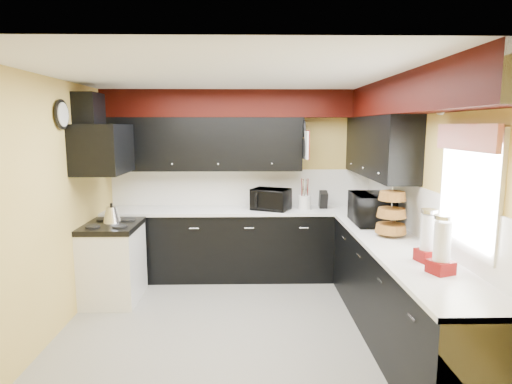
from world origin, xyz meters
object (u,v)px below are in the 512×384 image
microwave (372,209)px  knife_block (323,200)px  toaster_oven (271,199)px  kettle (112,215)px  utensil_crock (305,202)px

microwave → knife_block: size_ratio=2.71×
knife_block → toaster_oven: bearing=-172.0°
microwave → kettle: microwave is taller
utensil_crock → toaster_oven: bearing=-178.1°
microwave → utensil_crock: (-0.65, 0.86, -0.08)m
knife_block → kettle: knife_block is taller
toaster_oven → knife_block: bearing=31.4°
microwave → kettle: 3.00m
microwave → toaster_oven: bearing=53.2°
kettle → knife_block: bearing=15.6°
toaster_oven → utensil_crock: size_ratio=2.62×
kettle → utensil_crock: bearing=15.7°
utensil_crock → microwave: bearing=-52.9°
utensil_crock → kettle: size_ratio=0.89×
toaster_oven → knife_block: (0.71, 0.08, -0.03)m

